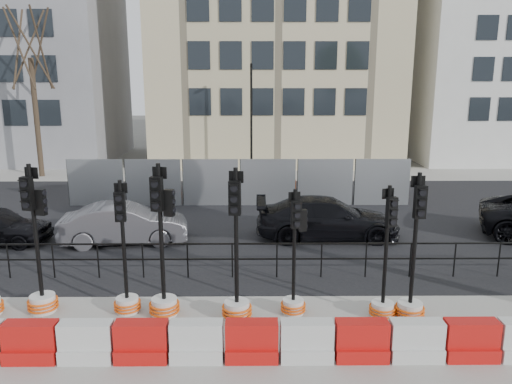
{
  "coord_description": "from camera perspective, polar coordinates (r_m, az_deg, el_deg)",
  "views": [
    {
      "loc": [
        0.54,
        -11.44,
        5.32
      ],
      "look_at": [
        0.65,
        3.0,
        1.98
      ],
      "focal_mm": 35.0,
      "sensor_mm": 36.0,
      "label": 1
    }
  ],
  "objects": [
    {
      "name": "kerb_railing",
      "position": [
        13.47,
        -2.73,
        -7.11
      ],
      "size": [
        18.0,
        0.04,
        1.0
      ],
      "color": "black",
      "rests_on": "ground"
    },
    {
      "name": "car_c",
      "position": [
        16.93,
        8.15,
        -2.98
      ],
      "size": [
        2.05,
        4.83,
        1.39
      ],
      "primitive_type": "imported",
      "rotation": [
        0.0,
        0.0,
        1.56
      ],
      "color": "black",
      "rests_on": "ground"
    },
    {
      "name": "road",
      "position": [
        19.19,
        -2.04,
        -3.04
      ],
      "size": [
        40.0,
        14.0,
        0.03
      ],
      "primitive_type": "cube",
      "color": "black",
      "rests_on": "ground"
    },
    {
      "name": "building_white",
      "position": [
        37.35,
        26.79,
        15.79
      ],
      "size": [
        12.0,
        9.06,
        16.0
      ],
      "color": "silver",
      "rests_on": "ground"
    },
    {
      "name": "tree_bare_far",
      "position": [
        29.34,
        -24.44,
        14.5
      ],
      "size": [
        2.0,
        2.0,
        9.0
      ],
      "color": "#473828",
      "rests_on": "ground"
    },
    {
      "name": "building_cream",
      "position": [
        33.66,
        2.16,
        19.28
      ],
      "size": [
        15.0,
        10.06,
        18.0
      ],
      "color": "beige",
      "rests_on": "ground"
    },
    {
      "name": "traffic_signal_d",
      "position": [
        11.55,
        -10.53,
        -10.02
      ],
      "size": [
        0.69,
        0.69,
        3.53
      ],
      "rotation": [
        0.0,
        0.0,
        -0.23
      ],
      "color": "white",
      "rests_on": "ground"
    },
    {
      "name": "heras_fencing",
      "position": [
        21.74,
        -1.89,
        0.69
      ],
      "size": [
        14.33,
        1.72,
        2.0
      ],
      "color": "#94979C",
      "rests_on": "ground"
    },
    {
      "name": "traffic_signal_b",
      "position": [
        12.53,
        -23.42,
        -9.1
      ],
      "size": [
        0.69,
        0.69,
        3.49
      ],
      "rotation": [
        0.0,
        0.0,
        -0.25
      ],
      "color": "white",
      "rests_on": "ground"
    },
    {
      "name": "sidewalk_far",
      "position": [
        27.95,
        -1.55,
        2.05
      ],
      "size": [
        40.0,
        4.0,
        0.02
      ],
      "primitive_type": "cube",
      "color": "gray",
      "rests_on": "ground"
    },
    {
      "name": "traffic_signal_e",
      "position": [
        11.28,
        -2.23,
        -11.07
      ],
      "size": [
        0.68,
        0.68,
        3.46
      ],
      "rotation": [
        0.0,
        0.0,
        -0.15
      ],
      "color": "white",
      "rests_on": "ground"
    },
    {
      "name": "traffic_signal_f",
      "position": [
        11.54,
        4.37,
        -10.61
      ],
      "size": [
        0.58,
        0.58,
        2.94
      ],
      "rotation": [
        0.0,
        0.0,
        0.22
      ],
      "color": "white",
      "rests_on": "ground"
    },
    {
      "name": "traffic_signal_g",
      "position": [
        11.72,
        14.4,
        -10.97
      ],
      "size": [
        0.6,
        0.6,
        3.06
      ],
      "rotation": [
        0.0,
        0.0,
        0.33
      ],
      "color": "white",
      "rests_on": "ground"
    },
    {
      "name": "barrier_row",
      "position": [
        9.97,
        -3.64,
        -16.79
      ],
      "size": [
        12.55,
        0.5,
        0.8
      ],
      "color": "red",
      "rests_on": "ground"
    },
    {
      "name": "ground",
      "position": [
        12.62,
        -2.91,
        -11.92
      ],
      "size": [
        120.0,
        120.0,
        0.0
      ],
      "primitive_type": "plane",
      "color": "#51514C",
      "rests_on": "ground"
    },
    {
      "name": "car_b",
      "position": [
        16.77,
        -14.78,
        -3.55
      ],
      "size": [
        2.46,
        4.39,
        1.33
      ],
      "primitive_type": "imported",
      "rotation": [
        0.0,
        0.0,
        1.7
      ],
      "color": "#504F55",
      "rests_on": "ground"
    },
    {
      "name": "lamp_post_far",
      "position": [
        26.5,
        -0.54,
        8.47
      ],
      "size": [
        0.12,
        0.56,
        6.0
      ],
      "color": "black",
      "rests_on": "ground"
    },
    {
      "name": "sidewalk_near",
      "position": [
        9.98,
        -3.68,
        -19.14
      ],
      "size": [
        40.0,
        6.0,
        0.02
      ],
      "primitive_type": "cube",
      "color": "gray",
      "rests_on": "ground"
    },
    {
      "name": "traffic_signal_h",
      "position": [
        11.79,
        17.33,
        -10.7
      ],
      "size": [
        0.66,
        0.66,
        3.36
      ],
      "rotation": [
        0.0,
        0.0,
        0.08
      ],
      "color": "white",
      "rests_on": "ground"
    },
    {
      "name": "traffic_signal_c",
      "position": [
        11.95,
        -14.62,
        -10.44
      ],
      "size": [
        0.62,
        0.62,
        3.13
      ],
      "rotation": [
        0.0,
        0.0,
        0.04
      ],
      "color": "white",
      "rests_on": "ground"
    },
    {
      "name": "building_grey",
      "position": [
        36.49,
        -24.77,
        14.5
      ],
      "size": [
        11.0,
        9.06,
        14.0
      ],
      "color": "gray",
      "rests_on": "ground"
    }
  ]
}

